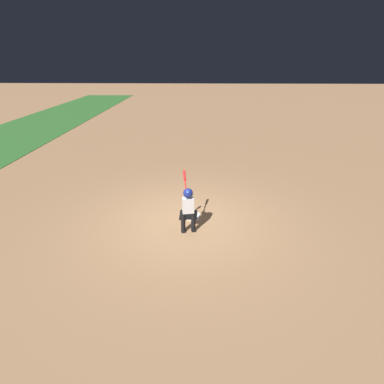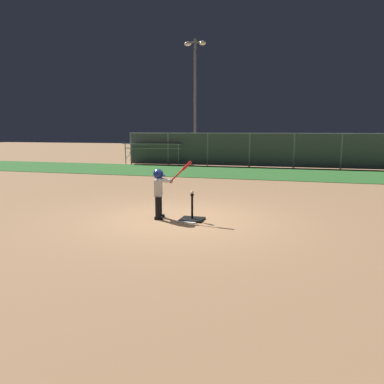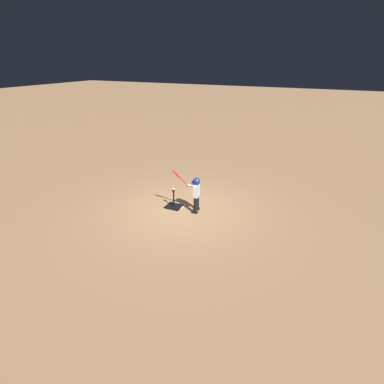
# 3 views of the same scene
# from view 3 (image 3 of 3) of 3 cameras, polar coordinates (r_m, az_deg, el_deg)

# --- Properties ---
(ground_plane) EXTENTS (90.00, 90.00, 0.00)m
(ground_plane) POSITION_cam_3_polar(r_m,az_deg,el_deg) (9.60, -1.99, -3.35)
(ground_plane) COLOR #AD7F56
(home_plate) EXTENTS (0.49, 0.49, 0.02)m
(home_plate) POSITION_cam_3_polar(r_m,az_deg,el_deg) (9.81, -2.99, -2.65)
(home_plate) COLOR white
(home_plate) RESTS_ON ground_plane
(batting_tee) EXTENTS (0.51, 0.46, 0.60)m
(batting_tee) POSITION_cam_3_polar(r_m,az_deg,el_deg) (9.74, -3.46, -2.51)
(batting_tee) COLOR black
(batting_tee) RESTS_ON ground_plane
(batter_child) EXTENTS (0.88, 0.37, 1.33)m
(batter_child) POSITION_cam_3_polar(r_m,az_deg,el_deg) (9.17, 0.66, 0.34)
(batter_child) COLOR black
(batter_child) RESTS_ON ground_plane
(baseball) EXTENTS (0.07, 0.07, 0.07)m
(baseball) POSITION_cam_3_polar(r_m,az_deg,el_deg) (9.50, -3.55, 0.58)
(baseball) COLOR white
(baseball) RESTS_ON batting_tee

